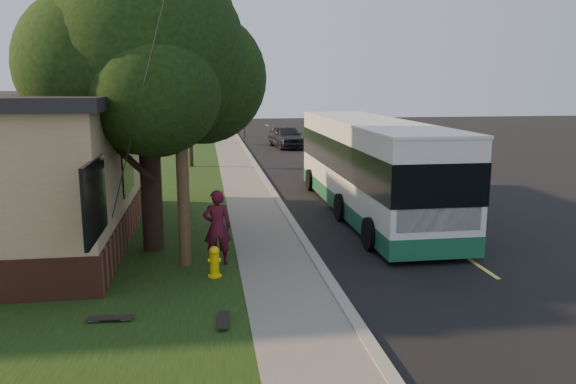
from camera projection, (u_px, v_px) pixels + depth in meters
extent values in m
plane|color=black|center=(323.00, 274.00, 13.55)|extent=(120.00, 120.00, 0.00)
cube|color=black|center=(366.00, 191.00, 23.83)|extent=(8.00, 80.00, 0.01)
cube|color=gray|center=(273.00, 193.00, 23.24)|extent=(0.25, 80.00, 0.12)
cube|color=slate|center=(249.00, 194.00, 23.10)|extent=(2.00, 80.00, 0.08)
cube|color=black|center=(162.00, 196.00, 22.60)|extent=(5.00, 80.00, 0.07)
cylinder|color=yellow|center=(215.00, 265.00, 13.10)|extent=(0.22, 0.22, 0.55)
sphere|color=yellow|center=(214.00, 251.00, 13.04)|extent=(0.24, 0.24, 0.24)
cylinder|color=yellow|center=(214.00, 260.00, 13.08)|extent=(0.30, 0.10, 0.10)
cylinder|color=yellow|center=(214.00, 260.00, 13.08)|extent=(0.10, 0.18, 0.10)
cylinder|color=yellow|center=(215.00, 276.00, 13.15)|extent=(0.32, 0.32, 0.04)
cylinder|color=#473321|center=(179.00, 81.00, 13.16)|extent=(0.30, 0.30, 9.00)
cylinder|color=#2D2D30|center=(136.00, 118.00, 12.11)|extent=(2.52, 3.21, 7.60)
cylinder|color=black|center=(151.00, 177.00, 14.97)|extent=(0.56, 0.56, 4.00)
sphere|color=black|center=(145.00, 54.00, 14.36)|extent=(5.20, 5.20, 5.20)
sphere|color=black|center=(201.00, 78.00, 15.26)|extent=(3.60, 3.60, 3.60)
sphere|color=black|center=(94.00, 65.00, 13.85)|extent=(3.80, 3.80, 3.80)
sphere|color=black|center=(154.00, 90.00, 13.31)|extent=(3.20, 3.20, 3.20)
sphere|color=black|center=(127.00, 41.00, 15.55)|extent=(3.40, 3.40, 3.40)
sphere|color=black|center=(181.00, 19.00, 15.46)|extent=(3.00, 3.00, 3.00)
cylinder|color=black|center=(190.00, 136.00, 30.18)|extent=(0.24, 0.24, 3.30)
cylinder|color=black|center=(189.00, 105.00, 29.87)|extent=(1.38, 0.57, 2.01)
cylinder|color=black|center=(189.00, 105.00, 29.87)|extent=(0.74, 1.21, 1.58)
cylinder|color=black|center=(189.00, 105.00, 29.87)|extent=(0.65, 1.05, 1.95)
cylinder|color=black|center=(189.00, 105.00, 29.87)|extent=(1.28, 0.53, 1.33)
cylinder|color=black|center=(189.00, 105.00, 29.87)|extent=(0.75, 1.21, 1.70)
cylinder|color=black|center=(201.00, 123.00, 41.93)|extent=(0.24, 0.24, 3.03)
cylinder|color=black|center=(200.00, 102.00, 41.64)|extent=(1.38, 0.57, 2.01)
cylinder|color=black|center=(200.00, 102.00, 41.64)|extent=(0.74, 1.21, 1.58)
cylinder|color=black|center=(200.00, 102.00, 41.64)|extent=(0.65, 1.05, 1.95)
cylinder|color=black|center=(200.00, 102.00, 41.64)|extent=(1.28, 0.53, 1.33)
cylinder|color=black|center=(200.00, 102.00, 41.64)|extent=(0.75, 1.21, 1.70)
cylinder|color=#2D2D30|center=(244.00, 105.00, 46.10)|extent=(0.16, 0.16, 5.50)
imported|color=black|center=(243.00, 83.00, 45.76)|extent=(0.18, 0.22, 1.10)
cube|color=silver|center=(370.00, 161.00, 19.57)|extent=(2.51, 12.04, 2.71)
cube|color=#195A3B|center=(369.00, 200.00, 19.84)|extent=(2.53, 12.06, 0.55)
cube|color=black|center=(370.00, 155.00, 19.54)|extent=(2.55, 12.08, 1.10)
cube|color=black|center=(440.00, 200.00, 13.79)|extent=(2.21, 0.06, 1.61)
cube|color=yellow|center=(443.00, 145.00, 13.54)|extent=(1.61, 0.06, 0.35)
cube|color=#FFF2CC|center=(409.00, 247.00, 13.89)|extent=(0.25, 0.04, 0.15)
cube|color=#FFF2CC|center=(466.00, 244.00, 14.11)|extent=(0.25, 0.04, 0.15)
cube|color=silver|center=(371.00, 121.00, 19.31)|extent=(2.56, 12.09, 0.08)
cylinder|color=black|center=(371.00, 234.00, 15.38)|extent=(0.28, 0.92, 0.92)
cylinder|color=black|center=(457.00, 231.00, 15.74)|extent=(0.28, 0.92, 0.92)
cylinder|color=black|center=(341.00, 207.00, 18.69)|extent=(0.28, 0.92, 0.92)
cylinder|color=black|center=(413.00, 205.00, 19.05)|extent=(0.28, 0.92, 0.92)
cylinder|color=black|center=(311.00, 180.00, 23.95)|extent=(0.28, 0.92, 0.92)
cylinder|color=black|center=(367.00, 178.00, 24.31)|extent=(0.28, 0.92, 0.92)
imported|color=#4D0F20|center=(217.00, 227.00, 13.89)|extent=(0.71, 0.48, 1.90)
cube|color=black|center=(223.00, 320.00, 10.60)|extent=(0.25, 0.84, 0.02)
cylinder|color=silver|center=(223.00, 328.00, 10.32)|extent=(0.19, 0.06, 0.05)
cylinder|color=silver|center=(223.00, 316.00, 10.89)|extent=(0.19, 0.06, 0.05)
cube|color=black|center=(110.00, 318.00, 10.69)|extent=(0.87, 0.26, 0.02)
cylinder|color=silver|center=(126.00, 319.00, 10.73)|extent=(0.06, 0.20, 0.05)
cylinder|color=silver|center=(94.00, 320.00, 10.67)|extent=(0.06, 0.20, 0.05)
cube|color=black|center=(62.00, 210.00, 17.59)|extent=(1.57, 1.34, 1.17)
cube|color=black|center=(60.00, 190.00, 17.47)|extent=(1.62, 1.40, 0.08)
imported|color=black|center=(287.00, 136.00, 39.76)|extent=(2.44, 4.87, 1.59)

